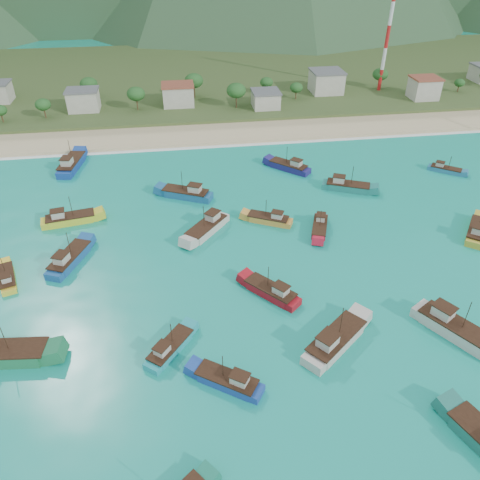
{
  "coord_description": "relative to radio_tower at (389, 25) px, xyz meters",
  "views": [
    {
      "loc": [
        -6.49,
        -53.63,
        52.78
      ],
      "look_at": [
        3.84,
        18.0,
        3.0
      ],
      "focal_mm": 35.0,
      "sensor_mm": 36.0,
      "label": 1
    }
  ],
  "objects": [
    {
      "name": "ground",
      "position": [
        -67.7,
        -108.0,
        -23.29
      ],
      "size": [
        600.0,
        600.0,
        0.0
      ],
      "primitive_type": "plane",
      "color": "#0B8375",
      "rests_on": "ground"
    },
    {
      "name": "beach",
      "position": [
        -67.7,
        -29.0,
        -23.29
      ],
      "size": [
        400.0,
        18.0,
        1.2
      ],
      "primitive_type": "cube",
      "color": "beige",
      "rests_on": "ground"
    },
    {
      "name": "land",
      "position": [
        -67.7,
        32.0,
        -23.29
      ],
      "size": [
        400.0,
        110.0,
        2.4
      ],
      "primitive_type": "cube",
      "color": "#385123",
      "rests_on": "ground"
    },
    {
      "name": "surf_line",
      "position": [
        -67.7,
        -38.5,
        -23.29
      ],
      "size": [
        400.0,
        2.5,
        0.08
      ],
      "primitive_type": "cube",
      "color": "white",
      "rests_on": "ground"
    },
    {
      "name": "village",
      "position": [
        -54.29,
        -4.6,
        -18.48
      ],
      "size": [
        215.13,
        29.41,
        7.59
      ],
      "color": "beige",
      "rests_on": "ground"
    },
    {
      "name": "vegetation",
      "position": [
        -71.18,
        -4.54,
        -18.11
      ],
      "size": [
        276.84,
        25.52,
        8.47
      ],
      "color": "#235623",
      "rests_on": "ground"
    },
    {
      "name": "radio_tower",
      "position": [
        0.0,
        0.0,
        0.0
      ],
      "size": [
        1.2,
        1.2,
        43.37
      ],
      "color": "red",
      "rests_on": "ground"
    },
    {
      "name": "boat_3",
      "position": [
        -95.57,
        -88.6,
        -22.48
      ],
      "size": [
        7.39,
        11.58,
        6.61
      ],
      "rotation": [
        0.0,
        0.0,
        5.88
      ],
      "color": "#1A4F91",
      "rests_on": "ground"
    },
    {
      "name": "boat_4",
      "position": [
        -97.74,
        -74.16,
        -22.5
      ],
      "size": [
        11.41,
        5.16,
        6.51
      ],
      "rotation": [
        0.0,
        0.0,
        4.89
      ],
      "color": "yellow",
      "rests_on": "ground"
    },
    {
      "name": "boat_5",
      "position": [
        -105.68,
        -92.46,
        -22.77
      ],
      "size": [
        5.07,
        8.8,
        4.99
      ],
      "rotation": [
        0.0,
        0.0,
        0.33
      ],
      "color": "yellow",
      "rests_on": "ground"
    },
    {
      "name": "boat_6",
      "position": [
        -34.34,
        -115.59,
        -22.3
      ],
      "size": [
        9.94,
        12.9,
        7.57
      ],
      "rotation": [
        0.0,
        0.0,
        3.69
      ],
      "color": "beige",
      "rests_on": "ground"
    },
    {
      "name": "boat_7",
      "position": [
        -69.87,
        -120.18,
        -22.64
      ],
      "size": [
        9.65,
        7.8,
        5.73
      ],
      "rotation": [
        0.0,
        0.0,
        0.98
      ],
      "color": "#1D4199",
      "rests_on": "ground"
    },
    {
      "name": "boat_8",
      "position": [
        -7.56,
        -62.88,
        -22.8
      ],
      "size": [
        7.94,
        6.87,
        4.82
      ],
      "rotation": [
        0.0,
        0.0,
        4.06
      ],
      "color": "teal",
      "rests_on": "ground"
    },
    {
      "name": "boat_14",
      "position": [
        -69.46,
        -81.66,
        -22.43
      ],
      "size": [
        10.09,
        11.14,
        6.87
      ],
      "rotation": [
        0.0,
        0.0,
        2.45
      ],
      "color": "beige",
      "rests_on": "ground"
    },
    {
      "name": "boat_16",
      "position": [
        -72.89,
        -66.73,
        -22.43
      ],
      "size": [
        11.99,
        8.08,
        6.88
      ],
      "rotation": [
        0.0,
        0.0,
        1.13
      ],
      "color": "#1A5787",
      "rests_on": "ground"
    },
    {
      "name": "boat_17",
      "position": [
        -101.41,
        -111.09,
        -22.24
      ],
      "size": [
        13.67,
        5.18,
        7.9
      ],
      "rotation": [
        0.0,
        0.0,
        4.62
      ],
      "color": "#1E7347",
      "rests_on": "ground"
    },
    {
      "name": "boat_18",
      "position": [
        -56.25,
        -79.97,
        -22.66
      ],
      "size": [
        9.72,
        6.81,
        5.6
      ],
      "rotation": [
        0.0,
        0.0,
        1.1
      ],
      "color": "gold",
      "rests_on": "ground"
    },
    {
      "name": "boat_21",
      "position": [
        -101.25,
        -47.24,
        -22.3
      ],
      "size": [
        5.95,
        13.33,
        7.61
      ],
      "rotation": [
        0.0,
        0.0,
        6.11
      ],
      "color": "navy",
      "rests_on": "ground"
    },
    {
      "name": "boat_23",
      "position": [
        -35.34,
        -68.56,
        -22.49
      ],
      "size": [
        11.49,
        7.48,
        6.56
      ],
      "rotation": [
        0.0,
        0.0,
        4.3
      ],
      "color": "#1D766F",
      "rests_on": "ground"
    },
    {
      "name": "boat_25",
      "position": [
        -46.35,
        -56.08,
        -22.51
      ],
      "size": [
        10.11,
        9.86,
        6.44
      ],
      "rotation": [
        0.0,
        0.0,
        0.81
      ],
      "color": "navy",
      "rests_on": "ground"
    },
    {
      "name": "boat_26",
      "position": [
        -60.34,
        -102.84,
        -22.58
      ],
      "size": [
        9.07,
        9.73,
        6.08
      ],
      "rotation": [
        0.0,
        0.0,
        0.72
      ],
      "color": "maroon",
      "rests_on": "ground"
    },
    {
      "name": "boat_27",
      "position": [
        -77.62,
        -113.02,
        -22.7
      ],
      "size": [
        7.76,
        8.87,
        5.41
      ],
      "rotation": [
        0.0,
        0.0,
        5.62
      ],
      "color": "teal",
      "rests_on": "ground"
    },
    {
      "name": "boat_28",
      "position": [
        -15.66,
        -90.65,
        -22.53
      ],
      "size": [
        9.06,
        10.42,
        6.34
      ],
      "rotation": [
        0.0,
        0.0,
        5.62
      ],
      "color": "gold",
      "rests_on": "ground"
    },
    {
      "name": "boat_32",
      "position": [
        -46.55,
        -84.44,
        -22.69
      ],
      "size": [
        5.74,
        9.6,
        5.45
      ],
      "rotation": [
        0.0,
        0.0,
        2.79
      ],
      "color": "red",
      "rests_on": "ground"
    },
    {
      "name": "boat_33",
      "position": [
        -53.22,
        -115.4,
        -22.34
      ],
      "size": [
        11.98,
        10.74,
        7.36
      ],
      "rotation": [
        0.0,
        0.0,
        5.4
      ],
      "color": "beige",
      "rests_on": "ground"
    }
  ]
}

